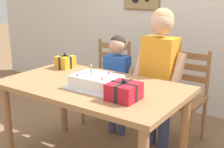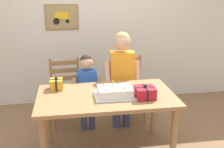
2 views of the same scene
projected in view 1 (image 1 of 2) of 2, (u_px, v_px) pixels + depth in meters
The scene contains 9 objects.
back_wall at pixel (178, 4), 3.63m from camera, with size 6.40×0.11×2.60m.
dining_table at pixel (92, 96), 2.49m from camera, with size 1.50×0.86×0.74m.
birthday_cake at pixel (96, 82), 2.35m from camera, with size 0.44×0.34×0.19m.
gift_box_red_large at pixel (124, 91), 2.11m from camera, with size 0.21×0.21×0.15m.
gift_box_beside_cake at pixel (65, 62), 2.95m from camera, with size 0.15×0.17×0.15m.
chair_left at pixel (108, 82), 3.44m from camera, with size 0.45×0.45×0.92m.
chair_right at pixel (182, 97), 2.96m from camera, with size 0.42×0.42×0.92m.
child_older at pixel (160, 66), 2.77m from camera, with size 0.49×0.28×1.33m.
child_younger at pixel (117, 76), 3.07m from camera, with size 0.39×0.23×1.05m.
Camera 1 is at (1.46, -1.84, 1.49)m, focal length 48.74 mm.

